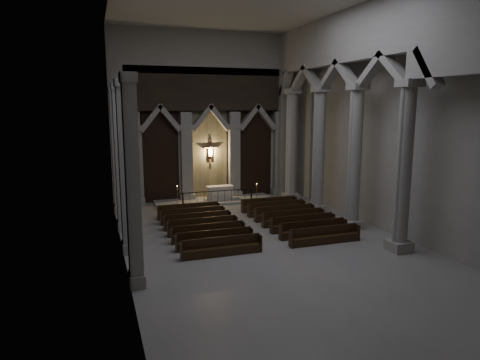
{
  "coord_description": "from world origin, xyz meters",
  "views": [
    {
      "loc": [
        -8.01,
        -18.56,
        6.87
      ],
      "look_at": [
        -0.65,
        3.0,
        2.88
      ],
      "focal_mm": 32.0,
      "sensor_mm": 36.0,
      "label": 1
    }
  ],
  "objects": [
    {
      "name": "worshipper",
      "position": [
        2.07,
        6.15,
        0.53
      ],
      "size": [
        0.42,
        0.3,
        1.06
      ],
      "primitive_type": "imported",
      "rotation": [
        0.0,
        0.0,
        -0.13
      ],
      "color": "black",
      "rests_on": "ground"
    },
    {
      "name": "room",
      "position": [
        0.0,
        0.0,
        7.6
      ],
      "size": [
        24.0,
        24.1,
        12.0
      ],
      "color": "gray",
      "rests_on": "ground"
    },
    {
      "name": "sanctuary_step",
      "position": [
        0.0,
        10.6,
        0.07
      ],
      "size": [
        8.5,
        2.6,
        0.15
      ],
      "primitive_type": "cube",
      "color": "#9C9A92",
      "rests_on": "ground"
    },
    {
      "name": "candle_stand_right",
      "position": [
        2.78,
        9.36,
        0.38
      ],
      "size": [
        0.23,
        0.23,
        1.38
      ],
      "color": "#B87D38",
      "rests_on": "ground"
    },
    {
      "name": "altar",
      "position": [
        0.4,
        10.59,
        0.64
      ],
      "size": [
        1.93,
        0.77,
        0.98
      ],
      "color": "silver",
      "rests_on": "sanctuary_step"
    },
    {
      "name": "left_pilasters",
      "position": [
        -6.75,
        3.5,
        3.91
      ],
      "size": [
        0.6,
        13.0,
        8.03
      ],
      "color": "#9C9A92",
      "rests_on": "ground"
    },
    {
      "name": "pews",
      "position": [
        0.0,
        3.23,
        0.28
      ],
      "size": [
        9.25,
        7.64,
        0.86
      ],
      "color": "black",
      "rests_on": "ground"
    },
    {
      "name": "altar_rail",
      "position": [
        0.0,
        9.72,
        0.66
      ],
      "size": [
        5.09,
        0.09,
        1.0
      ],
      "color": "black",
      "rests_on": "ground"
    },
    {
      "name": "candle_stand_left",
      "position": [
        -2.91,
        9.41,
        0.43
      ],
      "size": [
        0.26,
        0.26,
        1.57
      ],
      "color": "#B87D38",
      "rests_on": "ground"
    },
    {
      "name": "right_arcade",
      "position": [
        5.5,
        1.33,
        7.83
      ],
      "size": [
        1.0,
        24.0,
        12.0
      ],
      "color": "#9C9A92",
      "rests_on": "ground"
    },
    {
      "name": "sanctuary_wall",
      "position": [
        0.0,
        11.54,
        6.62
      ],
      "size": [
        14.0,
        0.77,
        12.0
      ],
      "color": "#9C9A92",
      "rests_on": "ground"
    }
  ]
}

